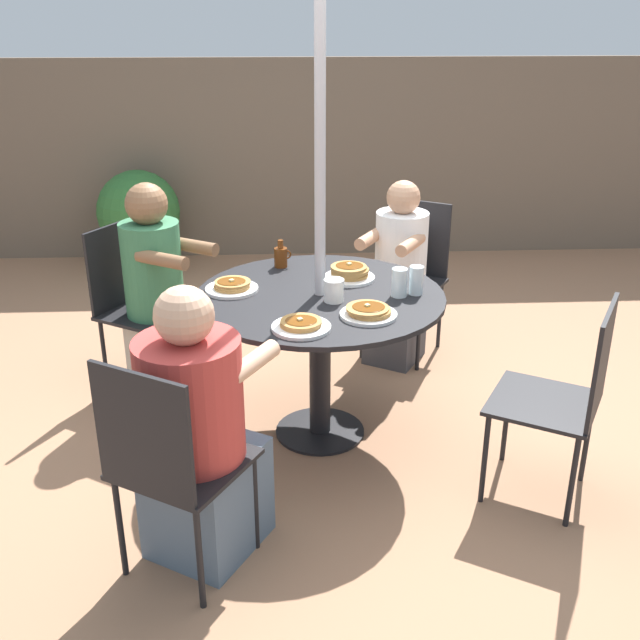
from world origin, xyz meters
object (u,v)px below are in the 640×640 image
coffee_cup (334,290)px  drinking_glass_b (416,280)px  diner_south (159,298)px  drinking_glass_a (399,282)px  patio_table (320,320)px  pancake_plate_a (232,287)px  pancake_plate_d (349,273)px  syrup_bottle (281,256)px  patio_chair_north (567,392)px  potted_shrub (139,215)px  patio_chair_west (168,459)px  diner_east (398,280)px  pancake_plate_b (301,325)px  pancake_plate_c (369,312)px  diner_west (198,439)px  patio_chair_east (409,269)px  patio_chair_south (134,297)px

coffee_cup → drinking_glass_b: size_ratio=0.78×
diner_south → drinking_glass_a: (1.21, -0.55, 0.27)m
patio_table → drinking_glass_a: drinking_glass_a is taller
pancake_plate_a → drinking_glass_b: 0.87m
pancake_plate_d → syrup_bottle: 0.40m
patio_chair_north → drinking_glass_b: 0.85m
pancake_plate_a → potted_shrub: pancake_plate_a is taller
patio_chair_west → syrup_bottle: patio_chair_west is taller
diner_east → pancake_plate_b: diner_east is taller
pancake_plate_c → drinking_glass_b: 0.37m
patio_table → patio_chair_north: (1.01, -0.58, -0.10)m
patio_chair_north → drinking_glass_a: patio_chair_north is taller
diner_south → drinking_glass_b: 1.43m
patio_chair_north → diner_west: size_ratio=0.81×
coffee_cup → pancake_plate_b: bearing=-117.2°
patio_chair_east → diner_east: 0.18m
patio_chair_east → pancake_plate_b: size_ratio=3.65×
patio_chair_north → pancake_plate_a: size_ratio=3.65×
pancake_plate_b → patio_chair_west: bearing=-129.7°
patio_table → coffee_cup: 0.22m
patio_chair_south → syrup_bottle: bearing=107.5°
syrup_bottle → potted_shrub: 2.48m
pancake_plate_c → coffee_cup: bearing=126.5°
patio_table → coffee_cup: bearing=-58.0°
patio_chair_west → pancake_plate_d: size_ratio=3.65×
patio_table → patio_chair_east: 1.17m
syrup_bottle → potted_shrub: syrup_bottle is taller
syrup_bottle → patio_chair_south: bearing=166.4°
patio_chair_south → diner_south: (0.15, -0.09, 0.03)m
patio_chair_east → potted_shrub: size_ratio=1.13×
patio_chair_east → coffee_cup: patio_chair_east is taller
coffee_cup → drinking_glass_a: size_ratio=0.79×
drinking_glass_a → diner_south: bearing=155.4°
patio_chair_east → drinking_glass_a: 1.11m
patio_chair_south → coffee_cup: size_ratio=8.68×
patio_chair_south → pancake_plate_c: 1.51m
pancake_plate_a → pancake_plate_c: 0.71m
patio_chair_west → drinking_glass_a: size_ratio=6.84×
patio_chair_south → drinking_glass_a: (1.36, -0.64, 0.30)m
diner_east → pancake_plate_a: 1.24m
diner_west → drinking_glass_a: (0.87, 0.80, 0.32)m
patio_table → patio_chair_north: 1.17m
pancake_plate_a → coffee_cup: size_ratio=2.38×
diner_west → pancake_plate_c: size_ratio=4.48×
patio_chair_east → pancake_plate_a: bearing=73.5°
patio_chair_west → pancake_plate_b: size_ratio=3.65×
patio_table → pancake_plate_b: bearing=-103.9°
drinking_glass_a → potted_shrub: size_ratio=0.17×
diner_west → patio_chair_south: bearing=139.6°
patio_chair_east → pancake_plate_c: size_ratio=3.65×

